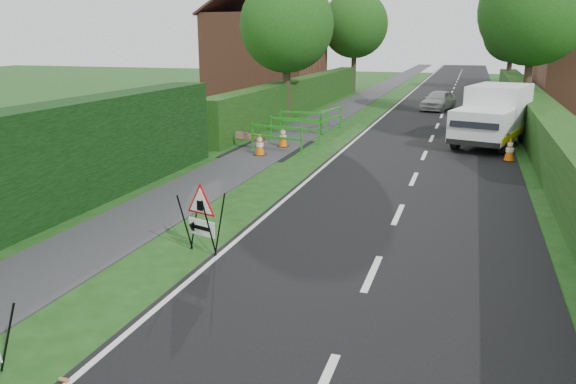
# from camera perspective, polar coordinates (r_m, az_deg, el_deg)

# --- Properties ---
(ground) EXTENTS (120.00, 120.00, 0.00)m
(ground) POSITION_cam_1_polar(r_m,az_deg,el_deg) (9.66, -7.46, -8.73)
(ground) COLOR #183F12
(ground) RESTS_ON ground
(road_surface) EXTENTS (6.00, 90.00, 0.02)m
(road_surface) POSITION_cam_1_polar(r_m,az_deg,el_deg) (43.13, 16.29, 9.60)
(road_surface) COLOR black
(road_surface) RESTS_ON ground
(footpath) EXTENTS (2.00, 90.00, 0.02)m
(footpath) POSITION_cam_1_polar(r_m,az_deg,el_deg) (43.65, 8.97, 10.09)
(footpath) COLOR #2D2D30
(footpath) RESTS_ON ground
(hedge_west_far) EXTENTS (1.00, 24.00, 1.80)m
(hedge_west_far) POSITION_cam_1_polar(r_m,az_deg,el_deg) (31.46, 1.45, 8.25)
(hedge_west_far) COLOR #14380F
(hedge_west_far) RESTS_ON ground
(hedge_east) EXTENTS (1.20, 50.00, 1.50)m
(hedge_east) POSITION_cam_1_polar(r_m,az_deg,el_deg) (24.39, 23.98, 4.83)
(hedge_east) COLOR #14380F
(hedge_east) RESTS_ON ground
(house_west) EXTENTS (7.50, 7.40, 7.88)m
(house_west) POSITION_cam_1_polar(r_m,az_deg,el_deg) (40.40, -2.20, 13.96)
(house_west) COLOR brown
(house_west) RESTS_ON ground
(tree_nw) EXTENTS (4.40, 4.40, 6.70)m
(tree_nw) POSITION_cam_1_polar(r_m,az_deg,el_deg) (27.28, -0.14, 16.59)
(tree_nw) COLOR #2D2116
(tree_nw) RESTS_ON ground
(tree_ne) EXTENTS (5.20, 5.20, 7.79)m
(tree_ne) POSITION_cam_1_polar(r_m,az_deg,el_deg) (30.06, 23.81, 16.56)
(tree_ne) COLOR #2D2116
(tree_ne) RESTS_ON ground
(tree_fw) EXTENTS (4.80, 4.80, 7.24)m
(tree_fw) POSITION_cam_1_polar(r_m,az_deg,el_deg) (42.78, 6.82, 16.53)
(tree_fw) COLOR #2D2116
(tree_fw) RESTS_ON ground
(tree_fe) EXTENTS (4.20, 4.20, 6.33)m
(tree_fe) POSITION_cam_1_polar(r_m,az_deg,el_deg) (46.00, 21.86, 14.74)
(tree_fe) COLOR #2D2116
(tree_fe) RESTS_ON ground
(triangle_sign) EXTENTS (0.97, 0.97, 1.14)m
(triangle_sign) POSITION_cam_1_polar(r_m,az_deg,el_deg) (10.52, -8.96, -2.11)
(triangle_sign) COLOR black
(triangle_sign) RESTS_ON ground
(works_van) EXTENTS (3.05, 5.11, 2.19)m
(works_van) POSITION_cam_1_polar(r_m,az_deg,el_deg) (22.52, 20.16, 7.44)
(works_van) COLOR silver
(works_van) RESTS_ON ground
(traffic_cone_0) EXTENTS (0.38, 0.38, 0.79)m
(traffic_cone_0) POSITION_cam_1_polar(r_m,az_deg,el_deg) (19.79, 21.61, 4.04)
(traffic_cone_0) COLOR black
(traffic_cone_0) RESTS_ON ground
(traffic_cone_1) EXTENTS (0.38, 0.38, 0.79)m
(traffic_cone_1) POSITION_cam_1_polar(r_m,az_deg,el_deg) (21.92, 21.33, 5.09)
(traffic_cone_1) COLOR black
(traffic_cone_1) RESTS_ON ground
(traffic_cone_2) EXTENTS (0.38, 0.38, 0.79)m
(traffic_cone_2) POSITION_cam_1_polar(r_m,az_deg,el_deg) (24.78, 19.46, 6.35)
(traffic_cone_2) COLOR black
(traffic_cone_2) RESTS_ON ground
(traffic_cone_3) EXTENTS (0.38, 0.38, 0.79)m
(traffic_cone_3) POSITION_cam_1_polar(r_m,az_deg,el_deg) (19.32, -2.88, 4.86)
(traffic_cone_3) COLOR black
(traffic_cone_3) RESTS_ON ground
(traffic_cone_4) EXTENTS (0.38, 0.38, 0.79)m
(traffic_cone_4) POSITION_cam_1_polar(r_m,az_deg,el_deg) (20.80, -0.51, 5.64)
(traffic_cone_4) COLOR black
(traffic_cone_4) RESTS_ON ground
(ped_barrier_0) EXTENTS (2.09, 0.75, 1.00)m
(ped_barrier_0) POSITION_cam_1_polar(r_m,az_deg,el_deg) (19.70, -1.19, 5.79)
(ped_barrier_0) COLOR #1B8017
(ped_barrier_0) RESTS_ON ground
(ped_barrier_1) EXTENTS (2.08, 0.51, 1.00)m
(ped_barrier_1) POSITION_cam_1_polar(r_m,az_deg,el_deg) (21.63, 0.70, 6.65)
(ped_barrier_1) COLOR #1B8017
(ped_barrier_1) RESTS_ON ground
(ped_barrier_2) EXTENTS (2.06, 0.36, 1.00)m
(ped_barrier_2) POSITION_cam_1_polar(r_m,az_deg,el_deg) (23.57, 1.56, 7.38)
(ped_barrier_2) COLOR #1B8017
(ped_barrier_2) RESTS_ON ground
(ped_barrier_3) EXTENTS (0.76, 2.09, 1.00)m
(ped_barrier_3) POSITION_cam_1_polar(r_m,az_deg,el_deg) (24.54, 4.42, 7.66)
(ped_barrier_3) COLOR #1B8017
(ped_barrier_3) RESTS_ON ground
(redwhite_plank) EXTENTS (1.42, 0.55, 0.25)m
(redwhite_plank) POSITION_cam_1_polar(r_m,az_deg,el_deg) (20.57, -3.74, 4.39)
(redwhite_plank) COLOR red
(redwhite_plank) RESTS_ON ground
(litter_can) EXTENTS (0.12, 0.07, 0.07)m
(litter_can) POSITION_cam_1_polar(r_m,az_deg,el_deg) (7.46, -21.78, -17.57)
(litter_can) COLOR #BF7F4C
(litter_can) RESTS_ON ground
(hatchback_car) EXTENTS (2.04, 3.47, 1.11)m
(hatchback_car) POSITION_cam_1_polar(r_m,az_deg,el_deg) (32.78, 15.04, 9.00)
(hatchback_car) COLOR silver
(hatchback_car) RESTS_ON ground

